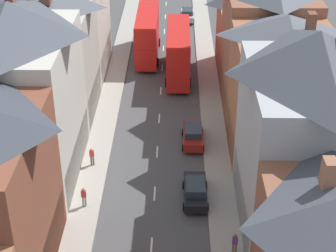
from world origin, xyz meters
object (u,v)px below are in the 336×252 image
double_decker_bus_lead (147,34)px  car_mid_black (187,15)px  car_near_silver (193,135)px  pedestrian_far_left (92,156)px  pedestrian_mid_right (84,196)px  double_decker_bus_mid_street (178,51)px  car_parked_right_a (195,191)px  pedestrian_mid_left (235,243)px

double_decker_bus_lead → car_mid_black: bearing=69.4°
car_near_silver → pedestrian_far_left: 9.18m
car_mid_black → pedestrian_far_left: size_ratio=2.72×
pedestrian_mid_right → pedestrian_far_left: (-0.14, 5.53, 0.00)m
double_decker_bus_mid_street → car_near_silver: size_ratio=2.53×
double_decker_bus_lead → pedestrian_mid_right: 29.49m
double_decker_bus_lead → car_mid_black: size_ratio=2.47×
car_mid_black → pedestrian_far_left: bearing=-102.8°
car_near_silver → car_parked_right_a: bearing=-90.0°
car_parked_right_a → pedestrian_far_left: pedestrian_far_left is taller
pedestrian_mid_right → pedestrian_far_left: size_ratio=1.00×
double_decker_bus_lead → car_parked_right_a: (4.91, -28.12, -2.01)m
pedestrian_mid_left → car_mid_black: bearing=92.9°
car_near_silver → pedestrian_mid_right: bearing=-131.6°
double_decker_bus_mid_street → car_parked_right_a: double_decker_bus_mid_street is taller
double_decker_bus_mid_street → pedestrian_mid_left: bearing=-82.6°
double_decker_bus_lead → car_near_silver: double_decker_bus_lead is taller
car_near_silver → pedestrian_far_left: pedestrian_far_left is taller
car_parked_right_a → pedestrian_far_left: 9.47m
car_mid_black → double_decker_bus_mid_street: bearing=-94.1°
pedestrian_mid_right → pedestrian_far_left: bearing=91.5°
pedestrian_mid_left → double_decker_bus_lead: bearing=102.1°
pedestrian_mid_right → car_near_silver: bearing=48.4°
double_decker_bus_lead → car_near_silver: size_ratio=2.53×
double_decker_bus_mid_street → car_mid_black: double_decker_bus_mid_street is taller
pedestrian_mid_right → pedestrian_far_left: 5.53m
double_decker_bus_lead → pedestrian_mid_left: size_ratio=6.71×
double_decker_bus_mid_street → pedestrian_mid_left: double_decker_bus_mid_street is taller
double_decker_bus_lead → pedestrian_mid_right: size_ratio=6.71×
car_mid_black → pedestrian_far_left: 37.71m
car_parked_right_a → car_mid_black: bearing=90.0°
double_decker_bus_lead → car_mid_black: (4.91, 13.05, -1.98)m
car_near_silver → car_parked_right_a: 8.15m
double_decker_bus_lead → double_decker_bus_mid_street: 6.48m
double_decker_bus_mid_street → pedestrian_far_left: 19.73m
car_parked_right_a → car_mid_black: size_ratio=1.02×
double_decker_bus_mid_street → car_near_silver: double_decker_bus_mid_street is taller
double_decker_bus_lead → pedestrian_mid_right: (-3.33, -29.25, -1.78)m
double_decker_bus_lead → car_parked_right_a: size_ratio=2.42×
car_near_silver → pedestrian_mid_left: 14.42m
pedestrian_far_left → car_parked_right_a: bearing=-27.7°
pedestrian_mid_right → car_mid_black: bearing=79.0°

